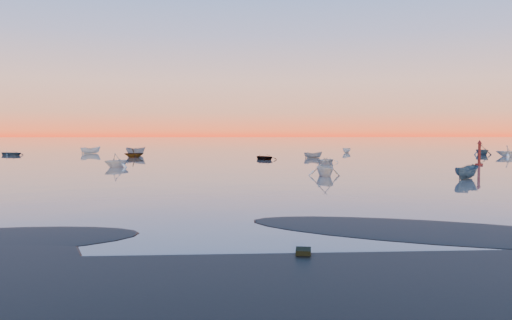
{
  "coord_description": "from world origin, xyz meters",
  "views": [
    {
      "loc": [
        1.03,
        -20.15,
        4.3
      ],
      "look_at": [
        3.99,
        28.0,
        1.58
      ],
      "focal_mm": 35.0,
      "sensor_mm": 36.0,
      "label": 1
    }
  ],
  "objects": [
    {
      "name": "boat_near_right",
      "position": [
        10.74,
        27.92,
        0.0
      ],
      "size": [
        4.03,
        2.02,
        1.37
      ],
      "primitive_type": "imported",
      "rotation": [
        0.0,
        0.0,
        3.21
      ],
      "color": "silver",
      "rests_on": "ground"
    },
    {
      "name": "channel_marker",
      "position": [
        33.9,
        42.46,
        1.34
      ],
      "size": [
        0.96,
        0.96,
        3.4
      ],
      "color": "#46100F",
      "rests_on": "ground"
    },
    {
      "name": "moored_fleet",
      "position": [
        0.0,
        53.0,
        0.0
      ],
      "size": [
        124.0,
        58.0,
        1.2
      ],
      "primitive_type": null,
      "color": "silver",
      "rests_on": "ground"
    },
    {
      "name": "boat_near_center",
      "position": [
        23.03,
        24.0,
        0.0
      ],
      "size": [
        3.58,
        3.77,
        1.27
      ],
      "primitive_type": "imported",
      "rotation": [
        0.0,
        0.0,
        2.29
      ],
      "color": "#324D5F",
      "rests_on": "ground"
    },
    {
      "name": "mud_lobes",
      "position": [
        0.0,
        -1.0,
        0.01
      ],
      "size": [
        140.0,
        6.0,
        0.07
      ],
      "primitive_type": null,
      "color": "black",
      "rests_on": "ground"
    },
    {
      "name": "ground",
      "position": [
        0.0,
        100.0,
        0.0
      ],
      "size": [
        600.0,
        600.0,
        0.0
      ],
      "primitive_type": "plane",
      "color": "#605550",
      "rests_on": "ground"
    }
  ]
}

